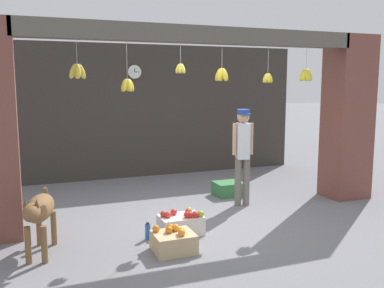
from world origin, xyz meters
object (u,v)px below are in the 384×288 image
at_px(fruit_crate_oranges, 174,241).
at_px(wall_clock, 135,72).
at_px(dog, 39,211).
at_px(water_bottle, 148,232).
at_px(shopkeeper, 243,150).
at_px(fruit_crate_apples, 181,224).
at_px(produce_box_green, 229,189).

height_order(fruit_crate_oranges, wall_clock, wall_clock).
xyz_separation_m(dog, water_bottle, (1.30, 0.04, -0.43)).
distance_m(fruit_crate_oranges, water_bottle, 0.53).
relative_size(dog, shopkeeper, 0.66).
relative_size(shopkeeper, wall_clock, 5.32).
height_order(fruit_crate_oranges, water_bottle, fruit_crate_oranges).
relative_size(shopkeeper, fruit_crate_apples, 2.80).
height_order(fruit_crate_apples, water_bottle, fruit_crate_apples).
height_order(shopkeeper, water_bottle, shopkeeper).
bearing_deg(produce_box_green, fruit_crate_apples, -133.47).
bearing_deg(wall_clock, water_bottle, -101.73).
bearing_deg(wall_clock, dog, -119.13).
height_order(dog, produce_box_green, dog).
xyz_separation_m(produce_box_green, wall_clock, (-1.18, 2.08, 2.11)).
bearing_deg(fruit_crate_oranges, shopkeeper, 40.55).
distance_m(shopkeeper, produce_box_green, 1.03).
bearing_deg(wall_clock, fruit_crate_apples, -94.54).
xyz_separation_m(dog, fruit_crate_oranges, (1.48, -0.46, -0.41)).
bearing_deg(dog, shopkeeper, 121.29).
bearing_deg(fruit_crate_apples, water_bottle, -175.28).
relative_size(produce_box_green, wall_clock, 1.69).
bearing_deg(shopkeeper, produce_box_green, -83.60).
xyz_separation_m(fruit_crate_oranges, water_bottle, (-0.18, 0.50, -0.02)).
bearing_deg(water_bottle, fruit_crate_apples, 4.72).
height_order(fruit_crate_oranges, fruit_crate_apples, fruit_crate_apples).
distance_m(fruit_crate_oranges, wall_clock, 4.70).
xyz_separation_m(shopkeeper, produce_box_green, (0.07, 0.64, -0.80)).
bearing_deg(wall_clock, produce_box_green, -60.41).
relative_size(shopkeeper, fruit_crate_oranges, 3.29).
relative_size(fruit_crate_oranges, fruit_crate_apples, 0.85).
bearing_deg(fruit_crate_apples, shopkeeper, 32.91).
xyz_separation_m(dog, produce_box_green, (3.24, 1.63, -0.41)).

